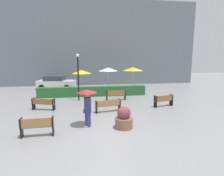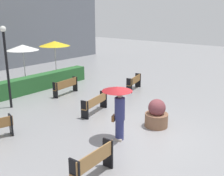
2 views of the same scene
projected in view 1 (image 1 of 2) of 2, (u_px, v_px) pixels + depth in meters
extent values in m
plane|color=gray|center=(106.00, 129.00, 9.96)|extent=(60.00, 60.00, 0.00)
cube|color=#9E7242|center=(38.00, 127.00, 9.06)|extent=(1.57, 0.33, 0.04)
cube|color=#9E7242|center=(37.00, 123.00, 8.87)|extent=(1.56, 0.11, 0.45)
cube|color=black|center=(21.00, 128.00, 8.90)|extent=(0.08, 0.36, 0.94)
cube|color=black|center=(53.00, 126.00, 9.17)|extent=(0.08, 0.36, 0.94)
cube|color=olive|center=(116.00, 95.00, 16.40)|extent=(1.79, 0.39, 0.04)
cube|color=olive|center=(116.00, 93.00, 16.23)|extent=(1.77, 0.21, 0.44)
cube|color=black|center=(107.00, 96.00, 16.18)|extent=(0.09, 0.33, 0.89)
cube|color=black|center=(125.00, 95.00, 16.57)|extent=(0.09, 0.33, 0.89)
cube|color=#9E7242|center=(108.00, 106.00, 13.02)|extent=(1.82, 0.61, 0.04)
cube|color=#9E7242|center=(109.00, 103.00, 12.83)|extent=(1.78, 0.38, 0.39)
cube|color=black|center=(96.00, 107.00, 12.72)|extent=(0.13, 0.38, 0.84)
cube|color=black|center=(119.00, 105.00, 13.27)|extent=(0.13, 0.38, 0.84)
cube|color=olive|center=(163.00, 101.00, 14.40)|extent=(1.61, 0.63, 0.04)
cube|color=olive|center=(165.00, 98.00, 14.23)|extent=(1.56, 0.41, 0.41)
cube|color=black|center=(155.00, 102.00, 14.12)|extent=(0.14, 0.37, 0.88)
cube|color=black|center=(171.00, 100.00, 14.66)|extent=(0.14, 0.37, 0.88)
cube|color=olive|center=(44.00, 104.00, 13.48)|extent=(1.68, 0.74, 0.04)
cube|color=olive|center=(42.00, 102.00, 13.29)|extent=(1.61, 0.52, 0.37)
cube|color=black|center=(34.00, 104.00, 13.58)|extent=(0.17, 0.38, 0.83)
cube|color=black|center=(54.00, 105.00, 13.36)|extent=(0.17, 0.38, 0.83)
cylinder|color=navy|center=(88.00, 120.00, 10.27)|extent=(0.32, 0.32, 0.79)
cube|color=#B2A599|center=(87.00, 126.00, 10.30)|extent=(0.39, 0.36, 0.08)
cylinder|color=navy|center=(88.00, 105.00, 10.13)|extent=(0.38, 0.38, 0.85)
sphere|color=tan|center=(87.00, 96.00, 10.04)|extent=(0.21, 0.21, 0.21)
cube|color=brown|center=(86.00, 111.00, 10.38)|extent=(0.30, 0.20, 0.22)
cylinder|color=black|center=(87.00, 99.00, 10.17)|extent=(0.02, 0.02, 0.90)
cone|color=maroon|center=(87.00, 91.00, 10.09)|extent=(1.11, 1.11, 0.16)
cylinder|color=brown|center=(124.00, 123.00, 10.11)|extent=(0.96, 0.96, 0.56)
sphere|color=brown|center=(124.00, 113.00, 10.01)|extent=(0.72, 0.72, 0.72)
cylinder|color=black|center=(78.00, 79.00, 16.11)|extent=(0.12, 0.12, 3.74)
sphere|color=white|center=(78.00, 55.00, 15.77)|extent=(0.28, 0.28, 0.28)
cylinder|color=silver|center=(82.00, 83.00, 19.29)|extent=(0.06, 0.06, 2.23)
cone|color=yellow|center=(82.00, 72.00, 19.10)|extent=(1.93, 1.93, 0.35)
cylinder|color=silver|center=(108.00, 81.00, 19.80)|extent=(0.06, 0.06, 2.44)
cone|color=white|center=(108.00, 69.00, 19.60)|extent=(2.02, 2.02, 0.35)
cylinder|color=silver|center=(133.00, 80.00, 20.37)|extent=(0.06, 0.06, 2.44)
cone|color=yellow|center=(133.00, 69.00, 20.16)|extent=(2.18, 2.18, 0.35)
cube|color=#28602D|center=(93.00, 91.00, 18.03)|extent=(10.24, 0.70, 0.94)
cube|color=slate|center=(92.00, 43.00, 24.63)|extent=(28.00, 1.20, 10.94)
cube|color=silver|center=(57.00, 83.00, 21.75)|extent=(4.46, 2.52, 0.70)
cube|color=#333842|center=(55.00, 78.00, 21.65)|extent=(2.47, 2.00, 0.55)
cylinder|color=black|center=(71.00, 85.00, 22.60)|extent=(0.67, 0.34, 0.64)
cylinder|color=black|center=(67.00, 88.00, 20.88)|extent=(0.67, 0.34, 0.64)
cylinder|color=black|center=(48.00, 85.00, 22.73)|extent=(0.67, 0.34, 0.64)
cylinder|color=black|center=(42.00, 88.00, 21.01)|extent=(0.67, 0.34, 0.64)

